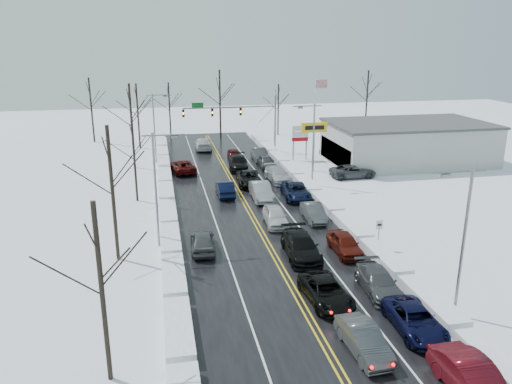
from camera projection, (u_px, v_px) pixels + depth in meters
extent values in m
plane|color=white|center=(255.00, 221.00, 44.80)|extent=(160.00, 160.00, 0.00)
cube|color=black|center=(251.00, 213.00, 46.68)|extent=(14.00, 84.00, 0.01)
cube|color=white|center=(168.00, 219.00, 45.26)|extent=(1.53, 72.00, 0.77)
cube|color=white|center=(328.00, 208.00, 48.10)|extent=(1.53, 72.00, 0.77)
cylinder|color=slate|center=(275.00, 124.00, 71.46)|extent=(0.24, 0.24, 8.00)
cylinder|color=slate|center=(230.00, 107.00, 69.51)|extent=(13.00, 0.18, 0.18)
cylinder|color=slate|center=(267.00, 114.00, 70.82)|extent=(2.33, 0.10, 2.33)
cube|color=#0C591E|center=(198.00, 105.00, 68.55)|extent=(1.60, 0.08, 0.70)
cube|color=black|center=(241.00, 112.00, 69.98)|extent=(0.32, 0.25, 1.05)
sphere|color=#3F0705|center=(241.00, 110.00, 69.74)|extent=(0.20, 0.20, 0.20)
sphere|color=orange|center=(241.00, 112.00, 69.83)|extent=(0.22, 0.22, 0.22)
sphere|color=black|center=(241.00, 114.00, 69.92)|extent=(0.20, 0.20, 0.20)
cube|color=black|center=(212.00, 112.00, 69.23)|extent=(0.32, 0.25, 1.05)
sphere|color=#3F0705|center=(212.00, 110.00, 68.99)|extent=(0.20, 0.20, 0.20)
sphere|color=orange|center=(212.00, 113.00, 69.08)|extent=(0.22, 0.22, 0.22)
sphere|color=black|center=(212.00, 115.00, 69.17)|extent=(0.20, 0.20, 0.20)
cube|color=black|center=(183.00, 113.00, 68.48)|extent=(0.32, 0.25, 1.05)
sphere|color=#3F0705|center=(183.00, 111.00, 68.25)|extent=(0.20, 0.20, 0.20)
sphere|color=orange|center=(183.00, 113.00, 68.33)|extent=(0.22, 0.22, 0.22)
sphere|color=black|center=(183.00, 116.00, 68.42)|extent=(0.20, 0.20, 0.20)
cylinder|color=slate|center=(314.00, 149.00, 60.93)|extent=(0.20, 0.20, 5.60)
cube|color=yellow|center=(314.00, 127.00, 60.17)|extent=(3.20, 0.30, 1.20)
cube|color=black|center=(315.00, 128.00, 60.01)|extent=(2.40, 0.04, 0.50)
cylinder|color=slate|center=(293.00, 145.00, 66.63)|extent=(0.16, 0.16, 4.00)
cylinder|color=slate|center=(306.00, 145.00, 66.96)|extent=(0.16, 0.16, 4.00)
cube|color=white|center=(300.00, 128.00, 66.12)|extent=(2.20, 0.22, 0.70)
cube|color=white|center=(300.00, 134.00, 66.35)|extent=(2.20, 0.22, 0.70)
cube|color=#A60C15|center=(300.00, 139.00, 66.56)|extent=(2.20, 0.22, 0.50)
cylinder|color=slate|center=(379.00, 236.00, 38.51)|extent=(0.08, 0.08, 2.20)
cube|color=white|center=(379.00, 225.00, 38.25)|extent=(0.55, 0.05, 0.70)
cube|color=black|center=(380.00, 225.00, 38.21)|extent=(0.35, 0.02, 0.15)
cylinder|color=silver|center=(315.00, 113.00, 74.25)|extent=(0.14, 0.14, 10.00)
cube|color=#AFAFAA|center=(407.00, 143.00, 65.42)|extent=(20.00, 12.00, 5.00)
cube|color=#262628|center=(335.00, 153.00, 63.83)|extent=(0.10, 11.00, 2.80)
cube|color=#3F3F42|center=(409.00, 123.00, 64.64)|extent=(20.40, 12.40, 0.30)
cylinder|color=slate|center=(463.00, 245.00, 28.19)|extent=(0.18, 0.18, 9.00)
cylinder|color=slate|center=(459.00, 172.00, 26.78)|extent=(3.20, 0.12, 0.12)
cube|color=slate|center=(446.00, 176.00, 26.67)|extent=(0.50, 0.25, 0.18)
cylinder|color=slate|center=(313.00, 145.00, 54.44)|extent=(0.18, 0.18, 9.00)
cylinder|color=slate|center=(307.00, 106.00, 53.02)|extent=(3.20, 0.12, 0.12)
cube|color=slate|center=(300.00, 108.00, 52.92)|extent=(0.50, 0.25, 0.18)
cylinder|color=slate|center=(156.00, 191.00, 38.14)|extent=(0.18, 0.18, 9.00)
cylinder|color=slate|center=(163.00, 135.00, 37.03)|extent=(3.20, 0.12, 0.12)
cube|color=slate|center=(174.00, 137.00, 37.22)|extent=(0.50, 0.25, 0.18)
cylinder|color=slate|center=(154.00, 129.00, 64.39)|extent=(0.18, 0.18, 9.00)
cylinder|color=slate|center=(159.00, 95.00, 63.27)|extent=(3.20, 0.12, 0.12)
cube|color=slate|center=(165.00, 96.00, 63.46)|extent=(0.50, 0.25, 0.18)
cylinder|color=#2D231C|center=(102.00, 295.00, 22.68)|extent=(0.24, 0.24, 9.00)
cylinder|color=#2D231C|center=(113.00, 195.00, 35.56)|extent=(0.27, 0.27, 10.00)
cylinder|color=#2D231C|center=(135.00, 160.00, 49.09)|extent=(0.23, 0.23, 8.50)
cylinder|color=#2D231C|center=(132.00, 126.00, 61.79)|extent=(0.28, 0.28, 10.50)
cylinder|color=#2D231C|center=(138.00, 116.00, 73.26)|extent=(0.25, 0.25, 9.50)
cylinder|color=#2D231C|center=(92.00, 110.00, 77.46)|extent=(0.27, 0.27, 10.00)
cylinder|color=#2D231C|center=(170.00, 111.00, 80.79)|extent=(0.24, 0.24, 9.00)
cylinder|color=#2D231C|center=(220.00, 105.00, 80.11)|extent=(0.29, 0.29, 11.00)
cylinder|color=#2D231C|center=(278.00, 110.00, 83.75)|extent=(0.23, 0.23, 8.50)
cylinder|color=#2D231C|center=(367.00, 101.00, 86.91)|extent=(0.28, 0.28, 10.50)
imported|color=#3E4043|center=(363.00, 352.00, 26.05)|extent=(1.77, 4.51, 1.46)
imported|color=black|center=(326.00, 301.00, 31.04)|extent=(2.60, 5.18, 1.41)
imported|color=black|center=(301.00, 256.00, 37.46)|extent=(2.67, 5.90, 1.67)
imported|color=silver|center=(275.00, 225.00, 43.86)|extent=(2.13, 4.74, 1.58)
imported|color=#96999D|center=(261.00, 199.00, 50.82)|extent=(1.88, 5.18, 1.70)
imported|color=black|center=(249.00, 185.00, 55.82)|extent=(2.93, 5.63, 1.51)
imported|color=black|center=(238.00, 169.00, 62.56)|extent=(2.98, 5.89, 1.64)
imported|color=#45090C|center=(234.00, 160.00, 67.42)|extent=(1.85, 4.21, 1.41)
imported|color=black|center=(414.00, 331.00, 27.91)|extent=(2.51, 5.07, 1.38)
imported|color=#414346|center=(378.00, 292.00, 32.23)|extent=(2.39, 5.13, 1.45)
imported|color=#4C110A|center=(344.00, 253.00, 38.08)|extent=(1.88, 4.54, 1.54)
imported|color=#464A4C|center=(313.00, 220.00, 45.01)|extent=(1.69, 4.49, 1.46)
imported|color=black|center=(296.00, 198.00, 51.14)|extent=(2.94, 5.61, 1.51)
imported|color=#AEB0B6|center=(278.00, 181.00, 57.28)|extent=(2.51, 5.58, 1.59)
imported|color=#3E4043|center=(266.00, 168.00, 63.22)|extent=(2.00, 4.58, 1.54)
imported|color=#393C3E|center=(260.00, 161.00, 66.93)|extent=(1.75, 5.02, 1.65)
imported|color=black|center=(225.00, 195.00, 52.04)|extent=(1.67, 4.69, 1.54)
imported|color=#460A09|center=(183.00, 172.00, 61.08)|extent=(3.24, 5.80, 1.53)
imported|color=silver|center=(203.00, 149.00, 73.66)|extent=(2.68, 6.03, 1.72)
imported|color=#45484B|center=(203.00, 250.00, 38.52)|extent=(2.06, 4.64, 1.55)
imported|color=#3E4143|center=(353.00, 177.00, 58.76)|extent=(5.51, 2.63, 1.52)
imported|color=#44484A|center=(365.00, 170.00, 62.10)|extent=(2.31, 5.60, 1.62)
imported|color=black|center=(330.00, 157.00, 68.85)|extent=(2.27, 4.69, 1.55)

